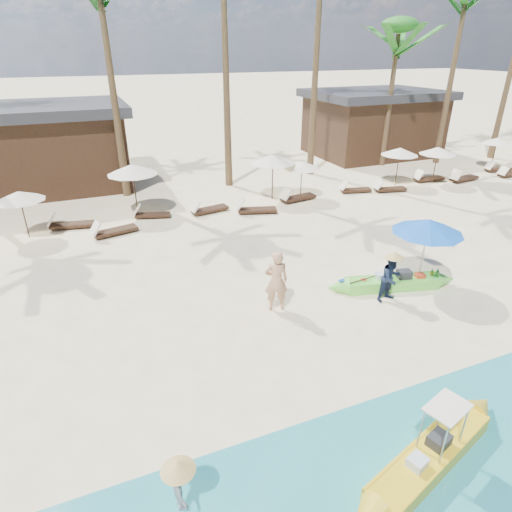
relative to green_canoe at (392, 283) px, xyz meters
name	(u,v)px	position (x,y,z in m)	size (l,w,h in m)	color
ground	(322,334)	(-3.26, -1.29, -0.20)	(240.00, 240.00, 0.00)	#FDEEBB
wet_sand_strip	(469,496)	(-3.26, -6.29, -0.20)	(240.00, 4.50, 0.01)	tan
green_canoe	(392,283)	(0.00, 0.00, 0.00)	(4.67, 1.48, 0.60)	#64D842
yellow_canoe	(430,457)	(-3.47, -5.53, 0.01)	(4.94, 1.81, 1.32)	gold
tourist	(276,281)	(-3.92, 0.31, 0.74)	(0.68, 0.45, 1.88)	tan
vendor_green	(391,278)	(-0.53, -0.53, 0.55)	(0.73, 0.57, 1.50)	#131F36
vendor_yellow	(180,487)	(-7.89, -4.72, 0.44)	(0.60, 0.34, 0.93)	gray
blue_umbrella	(428,226)	(0.89, -0.18, 1.87)	(2.13, 2.13, 2.29)	#99999E
resort_parasol_4	(19,196)	(-10.99, 8.85, 1.54)	(1.88, 1.88, 1.93)	#361F16
lounger_4_left	(69,224)	(-9.47, 9.26, 0.01)	(1.91, 0.88, 0.62)	#361F16
lounger_4_right	(112,230)	(-7.84, 7.80, 0.01)	(1.93, 0.97, 0.63)	#361F16
resort_parasol_5	(132,169)	(-6.51, 9.98, 1.88)	(2.24, 2.24, 2.31)	#361F16
lounger_5_left	(150,214)	(-6.07, 9.22, -0.02)	(1.69, 0.93, 0.55)	#361F16
resort_parasol_6	(273,159)	(0.10, 9.56, 1.84)	(2.20, 2.20, 2.27)	#361F16
lounger_6_left	(207,209)	(-3.50, 8.85, 0.00)	(1.88, 0.86, 0.62)	#361F16
lounger_6_right	(254,209)	(-1.50, 8.00, 0.01)	(1.95, 1.09, 0.63)	#361F16
resort_parasol_7	(302,165)	(1.51, 9.18, 1.50)	(1.83, 1.83, 1.89)	#361F16
lounger_7_left	(296,197)	(1.07, 8.81, 0.02)	(1.99, 0.88, 0.65)	#361F16
lounger_7_right	(354,189)	(4.52, 8.91, -0.01)	(1.74, 0.88, 0.57)	#361F16
resort_parasol_8	(400,152)	(7.49, 9.24, 1.65)	(1.99, 1.99, 2.05)	#361F16
lounger_8_left	(388,188)	(6.30, 8.33, -0.01)	(1.80, 0.86, 0.59)	#361F16
resort_parasol_9	(438,151)	(9.62, 8.70, 1.62)	(1.96, 1.96, 2.02)	#361F16
lounger_9_left	(427,178)	(9.58, 9.08, 0.01)	(1.89, 0.71, 0.63)	#361F16
lounger_9_right	(463,178)	(11.46, 8.33, 0.02)	(2.00, 0.84, 0.66)	#361F16
resort_parasol_10	(497,141)	(15.56, 9.97, 1.50)	(1.83, 1.83, 1.89)	#361F16
lounger_10_left	(509,174)	(14.77, 8.03, -0.01)	(1.69, 0.55, 0.57)	#361F16
lounger_10_right	(497,169)	(15.10, 9.13, -0.01)	(1.80, 0.86, 0.59)	#361F16
palm_3	(101,5)	(-6.62, 12.99, 8.37)	(2.08, 2.08, 10.52)	brown
palm_6	(397,44)	(9.57, 13.23, 6.85)	(2.08, 2.08, 8.51)	brown
palm_7	(465,7)	(13.30, 12.39, 8.79)	(2.08, 2.08, 11.08)	brown
pavilion_west	(23,148)	(-11.26, 16.21, 1.99)	(10.80, 6.60, 4.30)	#361F16
pavilion_east	(373,122)	(10.74, 16.21, 1.99)	(8.80, 6.60, 4.30)	#361F16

